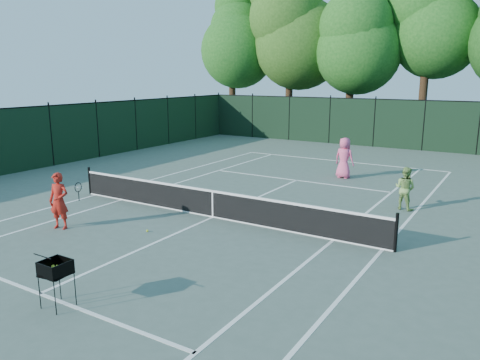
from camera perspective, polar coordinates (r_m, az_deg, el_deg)
The scene contains 20 objects.
ground at distance 15.27m, azimuth -3.32°, elevation -4.55°, with size 90.00×90.00×0.00m, color #4D5E52.
sideline_doubles_left at distance 18.86m, azimuth -17.12°, elevation -1.75°, with size 0.10×23.77×0.01m, color white.
sideline_doubles_right at distance 13.08m, azimuth 16.99°, elevation -8.10°, with size 0.10×23.77×0.01m, color white.
sideline_singles_left at distance 17.87m, azimuth -14.21°, elevation -2.35°, with size 0.10×23.77×0.01m, color white.
sideline_singles_right at distance 13.46m, azimuth 11.31°, elevation -7.19°, with size 0.10×23.77×0.01m, color white.
baseline_far at distance 25.65m, azimuth 12.08°, elevation 2.27°, with size 10.97×0.10×0.01m, color white.
service_line_near at distance 11.03m, azimuth -23.23°, elevation -12.61°, with size 8.23×0.10×0.01m, color white.
service_line_far at distance 20.66m, azimuth 6.90°, elevation -0.03°, with size 8.23×0.10×0.01m, color white.
center_service_line at distance 15.27m, azimuth -3.32°, elevation -4.54°, with size 0.10×12.80×0.01m, color white.
tennis_net at distance 15.14m, azimuth -3.34°, elevation -2.83°, with size 11.69×0.09×1.06m.
fence_far at distance 31.23m, azimuth 16.05°, elevation 6.66°, with size 24.00×0.05×3.00m, color black.
tree_0 at distance 39.86m, azimuth -0.98°, elevation 17.94°, with size 6.40×6.40×13.14m.
tree_1 at distance 37.91m, azimuth 6.20°, elevation 18.95°, with size 6.80×6.80×13.98m.
tree_2 at distance 35.74m, azimuth 13.61°, elevation 17.51°, with size 6.00×6.00×12.40m.
tree_3 at distance 35.11m, azimuth 22.21°, elevation 19.15°, with size 7.00×7.00×14.45m.
coach at distance 14.95m, azimuth -21.19°, elevation -2.39°, with size 0.83×0.81×1.71m.
player_pink at distance 21.34m, azimuth 12.59°, elevation 2.65°, with size 0.97×0.71×1.82m.
player_green at distance 16.93m, azimuth 19.47°, elevation -0.95°, with size 0.84×0.73×1.48m.
ball_hopper at distance 10.00m, azimuth -21.58°, elevation -9.97°, with size 0.57×0.57×0.98m.
loose_ball_midcourt at distance 14.12m, azimuth -11.23°, elevation -6.09°, with size 0.07×0.07×0.07m, color #D3E32E.
Camera 1 is at (8.40, -11.93, 4.53)m, focal length 35.00 mm.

